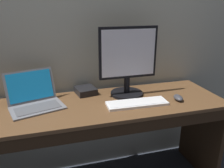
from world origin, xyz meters
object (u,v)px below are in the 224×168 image
laptop_space_gray (35,99)px  external_drive_box (86,91)px  computer_mouse (178,98)px  wired_keyboard (137,103)px  external_monitor (128,63)px

laptop_space_gray → external_drive_box: bearing=19.3°
computer_mouse → wired_keyboard: bearing=-174.8°
external_monitor → laptop_space_gray: bearing=-178.8°
external_monitor → external_drive_box: 0.40m
wired_keyboard → external_drive_box: external_drive_box is taller
laptop_space_gray → wired_keyboard: (0.70, -0.17, -0.04)m
computer_mouse → external_monitor: bearing=156.1°
wired_keyboard → external_drive_box: bearing=136.0°
computer_mouse → external_drive_box: size_ratio=0.66×
laptop_space_gray → computer_mouse: (1.02, -0.18, -0.03)m
laptop_space_gray → external_monitor: bearing=1.2°
external_monitor → wired_keyboard: 0.31m
laptop_space_gray → wired_keyboard: laptop_space_gray is taller
external_drive_box → laptop_space_gray: bearing=-160.7°
external_monitor → external_drive_box: size_ratio=3.33×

